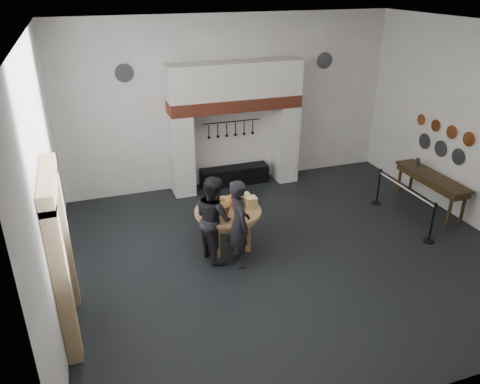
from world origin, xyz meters
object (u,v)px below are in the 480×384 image
object	(u,v)px
work_table	(228,211)
side_table	(432,176)
visitor_far	(214,218)
visitor_near	(239,223)
barrier_post_far	(378,187)
iron_range	(235,176)
barrier_post_near	(432,224)

from	to	relation	value
work_table	side_table	distance (m)	5.27
visitor_far	side_table	bearing A→B (deg)	-98.91
visitor_far	visitor_near	bearing A→B (deg)	-147.80
visitor_near	visitor_far	xyz separation A→B (m)	(-0.40, 0.40, -0.02)
work_table	visitor_near	xyz separation A→B (m)	(0.01, -0.70, 0.08)
visitor_far	barrier_post_far	world-z (taller)	visitor_far
iron_range	barrier_post_far	distance (m)	3.87
work_table	visitor_far	bearing A→B (deg)	-142.76
visitor_far	side_table	distance (m)	5.68
visitor_near	side_table	xyz separation A→B (m)	(5.27, 0.79, -0.05)
iron_range	side_table	size ratio (longest dim) A/B	0.86
barrier_post_near	iron_range	bearing A→B (deg)	125.03
visitor_near	side_table	size ratio (longest dim) A/B	0.84
work_table	barrier_post_near	xyz separation A→B (m)	(4.23, -1.27, -0.39)
visitor_near	barrier_post_far	distance (m)	4.48
visitor_near	barrier_post_far	xyz separation A→B (m)	(4.23, 1.43, -0.47)
barrier_post_far	work_table	bearing A→B (deg)	-170.24
iron_range	visitor_far	world-z (taller)	visitor_far
side_table	visitor_far	bearing A→B (deg)	-176.11
barrier_post_near	visitor_near	bearing A→B (deg)	172.27
visitor_near	barrier_post_near	bearing A→B (deg)	-96.98
work_table	visitor_near	distance (m)	0.70
iron_range	barrier_post_near	distance (m)	5.34
side_table	barrier_post_far	world-z (taller)	same
iron_range	visitor_near	distance (m)	4.02
iron_range	work_table	bearing A→B (deg)	-110.77
visitor_near	side_table	distance (m)	5.32
visitor_near	iron_range	bearing A→B (deg)	-16.34
work_table	side_table	size ratio (longest dim) A/B	0.64
work_table	barrier_post_far	world-z (taller)	barrier_post_far
side_table	barrier_post_near	xyz separation A→B (m)	(-1.04, -1.36, -0.42)
work_table	barrier_post_far	bearing A→B (deg)	9.76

